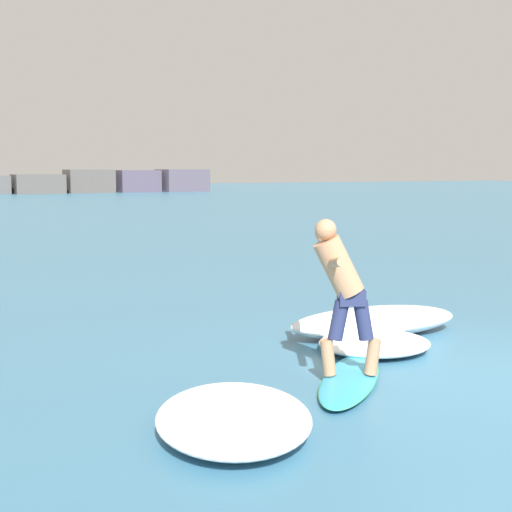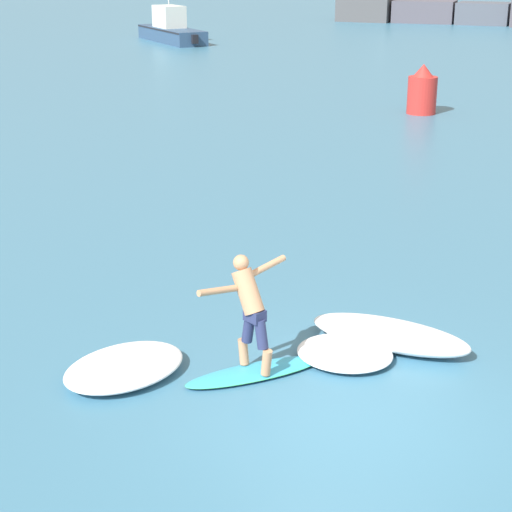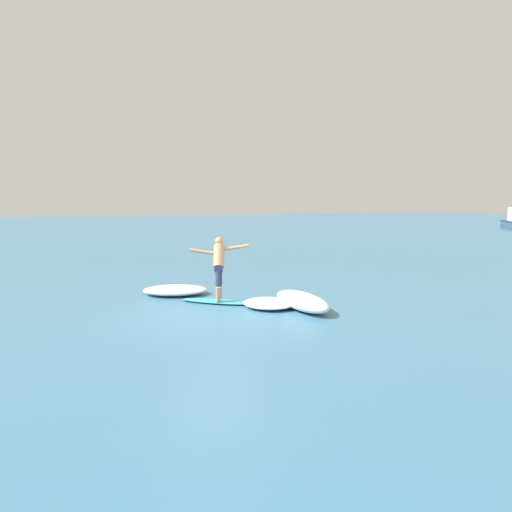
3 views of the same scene
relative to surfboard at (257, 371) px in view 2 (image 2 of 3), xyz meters
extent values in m
plane|color=teal|center=(1.39, -0.63, -0.04)|extent=(200.00, 200.00, 0.00)
cube|color=#4D4D4F|center=(-15.70, 61.37, 1.12)|extent=(4.40, 4.07, 2.33)
cube|color=#514D58|center=(-11.00, 61.37, 0.81)|extent=(4.99, 3.43, 1.71)
cube|color=#4D525D|center=(-6.31, 61.37, 0.78)|extent=(4.02, 3.21, 1.66)
ellipsoid|color=#33A1CA|center=(-0.03, -0.03, 0.00)|extent=(1.75, 1.85, 0.09)
ellipsoid|color=#33A1CA|center=(0.67, 0.73, 0.00)|extent=(0.40, 0.40, 0.08)
ellipsoid|color=#339E56|center=(-0.03, -0.03, 0.00)|extent=(1.77, 1.87, 0.04)
cone|color=black|center=(-0.59, -0.64, -0.11)|extent=(0.07, 0.07, 0.14)
cone|color=black|center=(-0.38, -0.63, -0.11)|extent=(0.07, 0.07, 0.14)
cone|color=black|center=(-0.60, -0.44, -0.11)|extent=(0.07, 0.07, 0.14)
cylinder|color=tan|center=(-0.23, 0.06, 0.23)|extent=(0.21, 0.19, 0.38)
cylinder|color=navy|center=(-0.14, 0.02, 0.61)|extent=(0.26, 0.22, 0.42)
cylinder|color=tan|center=(0.18, -0.12, 0.23)|extent=(0.21, 0.19, 0.38)
cylinder|color=navy|center=(0.09, -0.08, 0.61)|extent=(0.26, 0.22, 0.42)
cube|color=navy|center=(-0.03, -0.03, 0.84)|extent=(0.32, 0.29, 0.16)
cylinder|color=tan|center=(-0.15, 0.03, 1.15)|extent=(0.59, 0.46, 0.66)
sphere|color=tan|center=(-0.27, 0.08, 1.52)|extent=(0.21, 0.21, 0.21)
cylinder|color=tan|center=(-0.42, -0.35, 1.26)|extent=(0.37, 0.61, 0.20)
cylinder|color=tan|center=(-0.05, 0.48, 1.37)|extent=(0.34, 0.62, 0.19)
cube|color=navy|center=(-22.47, 39.76, 0.39)|extent=(6.73, 6.10, 0.86)
cone|color=navy|center=(-25.61, 42.42, 0.39)|extent=(1.52, 1.48, 0.86)
cube|color=black|center=(-22.47, 39.76, 0.75)|extent=(6.71, 6.10, 0.08)
cube|color=silver|center=(-22.72, 39.97, 1.49)|extent=(2.76, 2.64, 1.34)
cube|color=#232D38|center=(-23.66, 40.76, 1.65)|extent=(0.75, 0.88, 0.67)
cube|color=black|center=(-19.62, 37.34, 0.43)|extent=(0.45, 0.46, 0.52)
cylinder|color=red|center=(-2.28, 20.62, 0.61)|extent=(1.03, 1.03, 1.30)
cone|color=red|center=(-2.28, 20.62, 1.48)|extent=(0.72, 0.72, 0.44)
ellipsoid|color=white|center=(1.45, 1.56, 0.14)|extent=(2.46, 1.06, 0.38)
ellipsoid|color=white|center=(-1.66, -0.72, 0.08)|extent=(1.85, 2.13, 0.25)
ellipsoid|color=white|center=(0.97, 0.90, 0.05)|extent=(1.37, 1.23, 0.19)
camera|label=1|loc=(-4.08, -5.87, 2.11)|focal=50.00mm
camera|label=2|loc=(4.03, -9.67, 5.43)|focal=60.00mm
camera|label=3|loc=(11.79, -4.36, 2.47)|focal=35.00mm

